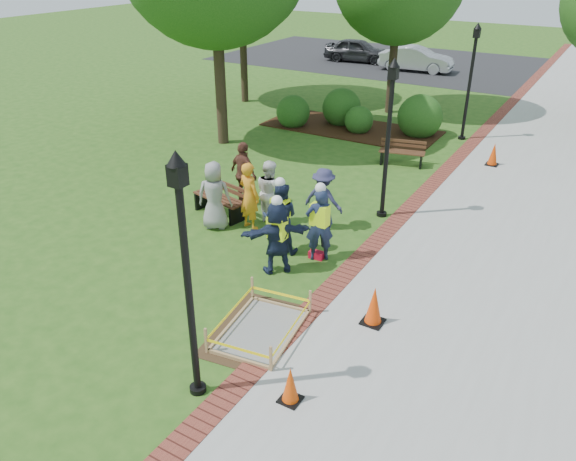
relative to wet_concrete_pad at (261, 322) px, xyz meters
The scene contains 30 objects.
ground 1.71m from the wet_concrete_pad, 138.93° to the left, with size 100.00×100.00×0.00m, color #285116.
sidewalk 11.72m from the wet_concrete_pad, 71.47° to the left, with size 6.00×60.00×0.02m, color #9E9E99.
brick_edging 11.12m from the wet_concrete_pad, 87.56° to the left, with size 0.50×60.00×0.03m, color maroon.
mulch_bed 13.79m from the wet_concrete_pad, 108.06° to the left, with size 7.00×3.00×0.05m, color #381E0F.
parking_lot 28.14m from the wet_concrete_pad, 92.60° to the left, with size 36.00×12.00×0.01m, color black.
wet_concrete_pad is the anchor object (origin of this frame).
bench_near 5.47m from the wet_concrete_pad, 135.34° to the left, with size 1.74×0.88×0.90m.
bench_far 10.24m from the wet_concrete_pad, 95.66° to the left, with size 1.59×0.84×0.82m.
cone_front 1.93m from the wet_concrete_pad, 42.05° to the right, with size 0.35×0.35×0.70m.
cone_back 2.23m from the wet_concrete_pad, 38.41° to the left, with size 0.43×0.43×0.84m.
cone_far 11.85m from the wet_concrete_pad, 81.95° to the left, with size 0.40×0.40×0.79m.
toolbox 3.13m from the wet_concrete_pad, 98.26° to the left, with size 0.36×0.20×0.18m, color #B60E24.
lamp_near 2.93m from the wet_concrete_pad, 90.79° to the right, with size 0.28×0.28×4.26m.
lamp_mid 6.51m from the wet_concrete_pad, 90.24° to the left, with size 0.28×0.28×4.26m.
lamp_far 14.29m from the wet_concrete_pad, 90.11° to the left, with size 0.28×0.28×4.26m.
shrub_a 13.85m from the wet_concrete_pad, 117.95° to the left, with size 1.37×1.37×1.37m, color #174914.
shrub_b 14.42m from the wet_concrete_pad, 110.00° to the left, with size 1.60×1.60×1.60m, color #174914.
shrub_c 13.42m from the wet_concrete_pad, 106.56° to the left, with size 1.13×1.13×1.13m, color #174914.
shrub_d 13.79m from the wet_concrete_pad, 96.79° to the left, with size 1.73×1.73×1.73m, color #174914.
shrub_e 14.48m from the wet_concrete_pad, 107.94° to the left, with size 0.85×0.85×0.85m, color #174914.
casual_person_a 4.79m from the wet_concrete_pad, 137.95° to the left, with size 0.68×0.58×1.82m.
casual_person_b 4.60m from the wet_concrete_pad, 127.01° to the left, with size 0.65×0.50×1.82m.
casual_person_c 4.96m from the wet_concrete_pad, 120.45° to the left, with size 0.65×0.58×1.72m.
casual_person_d 6.11m from the wet_concrete_pad, 127.81° to the left, with size 0.68×0.55×1.86m.
casual_person_e 4.76m from the wet_concrete_pad, 103.23° to the left, with size 0.53×0.34×1.66m.
hivis_worker_a 2.43m from the wet_concrete_pad, 113.97° to the left, with size 0.65×0.64×1.89m.
hivis_worker_b 3.22m from the wet_concrete_pad, 97.32° to the left, with size 0.68×0.63×1.95m.
hivis_worker_c 3.32m from the wet_concrete_pad, 114.98° to the left, with size 0.67×0.57×1.94m.
parked_car_a 28.48m from the wet_concrete_pad, 110.96° to the left, with size 4.77×2.07×1.56m, color #2A2A2C.
parked_car_b 26.33m from the wet_concrete_pad, 103.16° to the left, with size 4.67×2.03×1.52m, color #ACACB1.
Camera 1 is at (6.26, -8.39, 6.73)m, focal length 35.00 mm.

